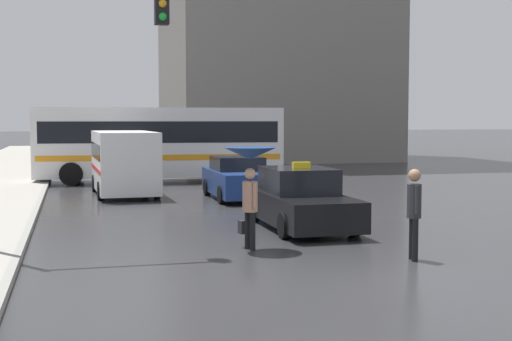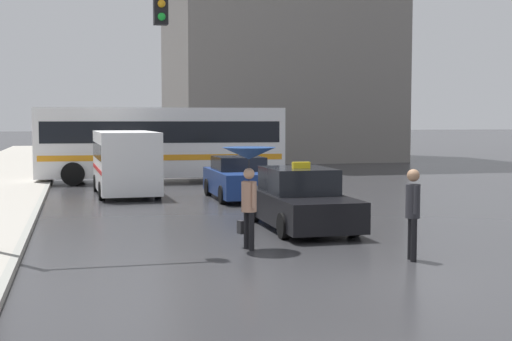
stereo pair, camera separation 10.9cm
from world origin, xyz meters
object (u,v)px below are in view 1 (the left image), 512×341
(ambulance_van, at_px, (124,160))
(traffic_light, at_px, (63,55))
(sedan_red, at_px, (238,179))
(taxi, at_px, (300,201))
(pedestrian_man, at_px, (414,207))
(pedestrian_with_umbrella, at_px, (250,166))
(city_bus, at_px, (160,141))

(ambulance_van, distance_m, traffic_light, 11.82)
(sedan_red, bearing_deg, ambulance_van, -31.22)
(taxi, distance_m, ambulance_van, 9.79)
(pedestrian_man, bearing_deg, pedestrian_with_umbrella, -112.99)
(ambulance_van, relative_size, pedestrian_man, 2.86)
(ambulance_van, bearing_deg, pedestrian_with_umbrella, 96.95)
(taxi, xyz_separation_m, city_bus, (-1.88, 14.03, 1.10))
(city_bus, height_order, traffic_light, traffic_light)
(taxi, relative_size, pedestrian_with_umbrella, 2.13)
(pedestrian_with_umbrella, distance_m, pedestrian_man, 3.46)
(pedestrian_man, bearing_deg, city_bus, -160.32)
(ambulance_van, xyz_separation_m, pedestrian_with_umbrella, (1.81, -11.60, 0.49))
(taxi, relative_size, pedestrian_man, 2.58)
(taxi, bearing_deg, sedan_red, -89.64)
(ambulance_van, distance_m, pedestrian_with_umbrella, 11.75)
(sedan_red, xyz_separation_m, pedestrian_with_umbrella, (-1.90, -9.35, 1.08))
(city_bus, xyz_separation_m, pedestrian_with_umbrella, (-0.06, -16.60, -0.03))
(pedestrian_with_umbrella, bearing_deg, ambulance_van, -5.78)
(sedan_red, bearing_deg, pedestrian_with_umbrella, 78.52)
(taxi, height_order, pedestrian_with_umbrella, pedestrian_with_umbrella)
(taxi, relative_size, city_bus, 0.43)
(ambulance_van, bearing_deg, city_bus, -112.38)
(traffic_light, bearing_deg, pedestrian_man, -18.37)
(sedan_red, height_order, pedestrian_with_umbrella, pedestrian_with_umbrella)
(taxi, bearing_deg, city_bus, -82.37)
(ambulance_van, height_order, pedestrian_with_umbrella, ambulance_van)
(sedan_red, bearing_deg, taxi, 90.36)
(taxi, bearing_deg, ambulance_van, -67.44)
(city_bus, bearing_deg, pedestrian_with_umbrella, -176.07)
(taxi, height_order, city_bus, city_bus)
(taxi, distance_m, traffic_light, 6.96)
(sedan_red, distance_m, city_bus, 7.56)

